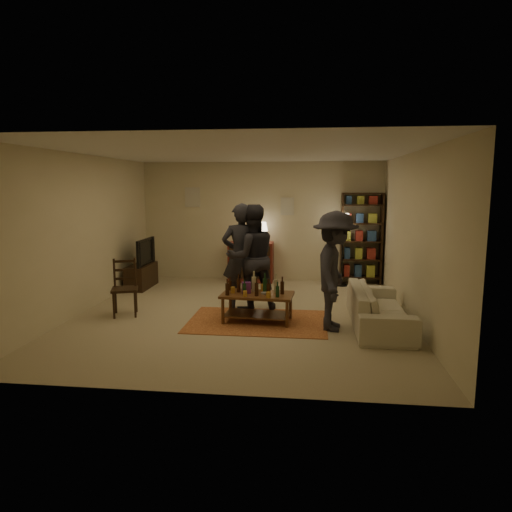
% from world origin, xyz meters
% --- Properties ---
extents(floor, '(6.00, 6.00, 0.00)m').
position_xyz_m(floor, '(0.00, 0.00, 0.00)').
color(floor, '#C6B793').
rests_on(floor, ground).
extents(room_shell, '(6.00, 6.00, 6.00)m').
position_xyz_m(room_shell, '(-0.65, 2.98, 1.81)').
color(room_shell, beige).
rests_on(room_shell, ground).
extents(rug, '(2.20, 1.50, 0.01)m').
position_xyz_m(rug, '(0.30, -0.38, 0.01)').
color(rug, '#923E20').
rests_on(rug, ground).
extents(coffee_table, '(1.17, 0.69, 0.80)m').
position_xyz_m(coffee_table, '(0.29, -0.38, 0.41)').
color(coffee_table, brown).
rests_on(coffee_table, ground).
extents(dining_chair, '(0.53, 0.53, 0.97)m').
position_xyz_m(dining_chair, '(-1.97, -0.22, 0.51)').
color(dining_chair, black).
rests_on(dining_chair, ground).
extents(tv_stand, '(0.40, 1.00, 1.06)m').
position_xyz_m(tv_stand, '(-2.44, 1.80, 0.38)').
color(tv_stand, black).
rests_on(tv_stand, ground).
extents(dresser, '(1.00, 0.50, 1.36)m').
position_xyz_m(dresser, '(-0.19, 2.71, 0.48)').
color(dresser, maroon).
rests_on(dresser, ground).
extents(bookshelf, '(0.90, 0.34, 2.02)m').
position_xyz_m(bookshelf, '(2.25, 2.78, 1.03)').
color(bookshelf, black).
rests_on(bookshelf, ground).
extents(floor_lamp, '(0.36, 0.36, 1.58)m').
position_xyz_m(floor_lamp, '(1.82, 2.50, 1.33)').
color(floor_lamp, black).
rests_on(floor_lamp, ground).
extents(sofa, '(0.81, 2.08, 0.61)m').
position_xyz_m(sofa, '(2.20, -0.40, 0.30)').
color(sofa, beige).
rests_on(sofa, ground).
extents(person_left, '(0.75, 0.56, 1.87)m').
position_xyz_m(person_left, '(-0.07, 0.40, 0.93)').
color(person_left, '#222229').
rests_on(person_left, ground).
extents(person_right, '(1.10, 1.00, 1.85)m').
position_xyz_m(person_right, '(0.12, 0.35, 0.92)').
color(person_right, '#232228').
rests_on(person_right, ground).
extents(person_by_sofa, '(0.81, 1.24, 1.80)m').
position_xyz_m(person_by_sofa, '(1.50, -0.62, 0.90)').
color(person_by_sofa, '#2A2931').
rests_on(person_by_sofa, ground).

